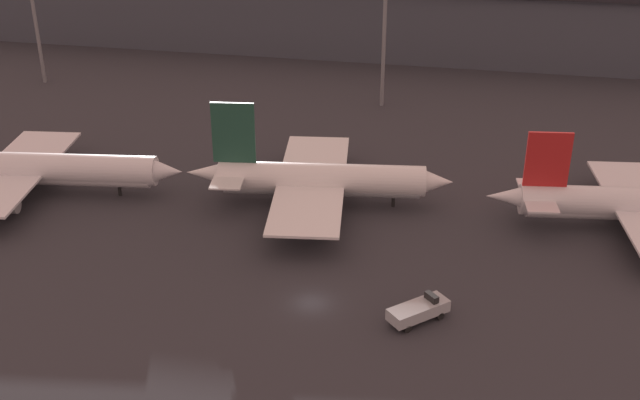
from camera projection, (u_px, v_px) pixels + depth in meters
ground at (312, 303)px, 92.27m from camera, size 600.00×600.00×0.00m
terminal_building at (410, 13)px, 182.18m from camera, size 240.94×28.37×16.74m
airplane_1 at (25, 169)px, 116.46m from camera, size 46.54×30.29×13.20m
airplane_2 at (318, 180)px, 113.05m from camera, size 37.93×33.48×15.04m
service_vehicle_3 at (419, 310)px, 88.57m from camera, size 6.95×6.76×2.90m
lamp_post_0 at (35, 18)px, 158.22m from camera, size 1.80×1.80×19.97m
lamp_post_1 at (385, 25)px, 144.73m from camera, size 1.80×1.80×24.15m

